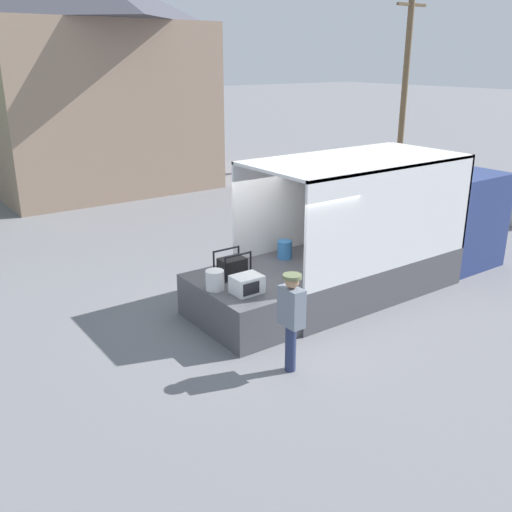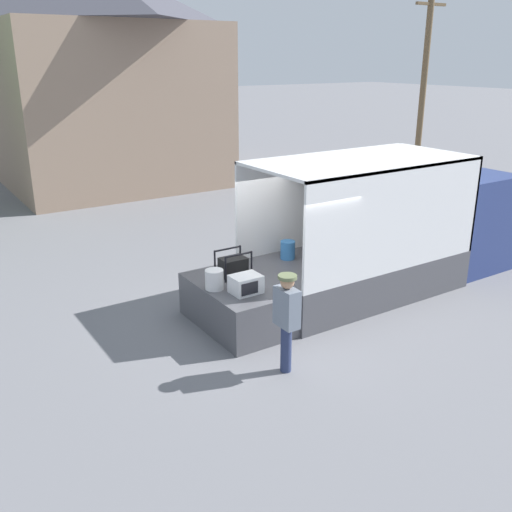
{
  "view_description": "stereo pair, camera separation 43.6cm",
  "coord_description": "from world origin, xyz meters",
  "px_view_note": "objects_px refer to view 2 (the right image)",
  "views": [
    {
      "loc": [
        -6.13,
        -8.22,
        4.85
      ],
      "look_at": [
        -0.38,
        -0.2,
        1.39
      ],
      "focal_mm": 40.0,
      "sensor_mm": 36.0,
      "label": 1
    },
    {
      "loc": [
        -5.77,
        -8.47,
        4.85
      ],
      "look_at": [
        -0.38,
        -0.2,
        1.39
      ],
      "focal_mm": 40.0,
      "sensor_mm": 36.0,
      "label": 2
    }
  ],
  "objects_px": {
    "box_truck": "(405,240)",
    "orange_bucket": "(214,279)",
    "utility_pole": "(424,77)",
    "portable_generator": "(234,266)",
    "worker_person": "(287,314)",
    "microwave": "(246,284)"
  },
  "relations": [
    {
      "from": "box_truck",
      "to": "orange_bucket",
      "type": "height_order",
      "value": "box_truck"
    },
    {
      "from": "box_truck",
      "to": "microwave",
      "type": "bearing_deg",
      "value": -174.29
    },
    {
      "from": "box_truck",
      "to": "utility_pole",
      "type": "xyz_separation_m",
      "value": [
        11.53,
        9.97,
        3.03
      ]
    },
    {
      "from": "orange_bucket",
      "to": "utility_pole",
      "type": "relative_size",
      "value": 0.05
    },
    {
      "from": "orange_bucket",
      "to": "worker_person",
      "type": "bearing_deg",
      "value": -82.54
    },
    {
      "from": "utility_pole",
      "to": "orange_bucket",
      "type": "bearing_deg",
      "value": -148.85
    },
    {
      "from": "portable_generator",
      "to": "orange_bucket",
      "type": "bearing_deg",
      "value": -150.17
    },
    {
      "from": "microwave",
      "to": "orange_bucket",
      "type": "relative_size",
      "value": 1.45
    },
    {
      "from": "microwave",
      "to": "worker_person",
      "type": "xyz_separation_m",
      "value": [
        -0.14,
        -1.43,
        0.02
      ]
    },
    {
      "from": "box_truck",
      "to": "worker_person",
      "type": "height_order",
      "value": "box_truck"
    },
    {
      "from": "worker_person",
      "to": "box_truck",
      "type": "bearing_deg",
      "value": 21.86
    },
    {
      "from": "portable_generator",
      "to": "utility_pole",
      "type": "relative_size",
      "value": 0.08
    },
    {
      "from": "box_truck",
      "to": "portable_generator",
      "type": "xyz_separation_m",
      "value": [
        -4.32,
        0.37,
        0.11
      ]
    },
    {
      "from": "utility_pole",
      "to": "portable_generator",
      "type": "bearing_deg",
      "value": -148.8
    },
    {
      "from": "box_truck",
      "to": "utility_pole",
      "type": "distance_m",
      "value": 15.55
    },
    {
      "from": "microwave",
      "to": "orange_bucket",
      "type": "distance_m",
      "value": 0.6
    },
    {
      "from": "box_truck",
      "to": "orange_bucket",
      "type": "relative_size",
      "value": 17.72
    },
    {
      "from": "microwave",
      "to": "worker_person",
      "type": "relative_size",
      "value": 0.32
    },
    {
      "from": "microwave",
      "to": "box_truck",
      "type": "bearing_deg",
      "value": 5.71
    },
    {
      "from": "box_truck",
      "to": "orange_bucket",
      "type": "bearing_deg",
      "value": 179.91
    },
    {
      "from": "box_truck",
      "to": "worker_person",
      "type": "relative_size",
      "value": 3.88
    },
    {
      "from": "microwave",
      "to": "worker_person",
      "type": "distance_m",
      "value": 1.44
    }
  ]
}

